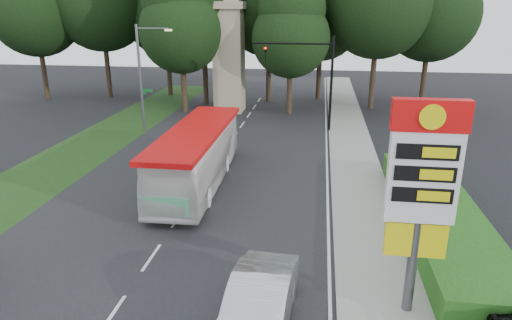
# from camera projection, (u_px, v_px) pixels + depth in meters

# --- Properties ---
(road_surface) EXTENTS (14.00, 80.00, 0.02)m
(road_surface) POSITION_uv_depth(u_px,v_px,m) (203.00, 182.00, 25.11)
(road_surface) COLOR black
(road_surface) RESTS_ON ground
(sidewalk_right) EXTENTS (3.00, 80.00, 0.12)m
(sidewalk_right) POSITION_uv_depth(u_px,v_px,m) (360.00, 190.00, 23.98)
(sidewalk_right) COLOR gray
(sidewalk_right) RESTS_ON ground
(grass_verge_left) EXTENTS (5.00, 50.00, 0.02)m
(grass_verge_left) POSITION_uv_depth(u_px,v_px,m) (92.00, 145.00, 31.99)
(grass_verge_left) COLOR #193814
(grass_verge_left) RESTS_ON ground
(hedge) EXTENTS (3.00, 14.00, 1.20)m
(hedge) POSITION_uv_depth(u_px,v_px,m) (439.00, 217.00, 19.66)
(hedge) COLOR #1B5115
(hedge) RESTS_ON ground
(gas_station_pylon) EXTENTS (2.10, 0.45, 6.85)m
(gas_station_pylon) POSITION_uv_depth(u_px,v_px,m) (422.00, 182.00, 13.09)
(gas_station_pylon) COLOR #59595E
(gas_station_pylon) RESTS_ON ground
(traffic_signal_mast) EXTENTS (6.10, 0.35, 7.20)m
(traffic_signal_mast) POSITION_uv_depth(u_px,v_px,m) (314.00, 70.00, 34.12)
(traffic_signal_mast) COLOR black
(traffic_signal_mast) RESTS_ON ground
(streetlight_signs) EXTENTS (2.75, 0.98, 8.00)m
(streetlight_signs) POSITION_uv_depth(u_px,v_px,m) (143.00, 74.00, 34.00)
(streetlight_signs) COLOR #59595E
(streetlight_signs) RESTS_ON ground
(monument) EXTENTS (3.00, 3.00, 10.05)m
(monument) POSITION_uv_depth(u_px,v_px,m) (229.00, 55.00, 40.63)
(monument) COLOR tan
(monument) RESTS_ON ground
(tree_east_near) EXTENTS (8.12, 8.12, 15.95)m
(tree_east_near) POSITION_uv_depth(u_px,v_px,m) (322.00, 1.00, 44.67)
(tree_east_near) COLOR #2D2116
(tree_east_near) RESTS_ON ground
(tree_monument_left) EXTENTS (7.28, 7.28, 14.30)m
(tree_monument_left) POSITION_uv_depth(u_px,v_px,m) (180.00, 13.00, 39.07)
(tree_monument_left) COLOR #2D2116
(tree_monument_left) RESTS_ON ground
(tree_monument_right) EXTENTS (6.72, 6.72, 13.20)m
(tree_monument_right) POSITION_uv_depth(u_px,v_px,m) (291.00, 21.00, 38.50)
(tree_monument_right) COLOR #2D2116
(tree_monument_right) RESTS_ON ground
(transit_bus) EXTENTS (2.92, 11.24, 3.11)m
(transit_bus) POSITION_uv_depth(u_px,v_px,m) (197.00, 157.00, 24.45)
(transit_bus) COLOR white
(transit_bus) RESTS_ON ground
(sedan_silver) EXTENTS (2.13, 5.24, 1.69)m
(sedan_silver) POSITION_uv_depth(u_px,v_px,m) (258.00, 306.00, 13.45)
(sedan_silver) COLOR #AFB1B7
(sedan_silver) RESTS_ON ground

